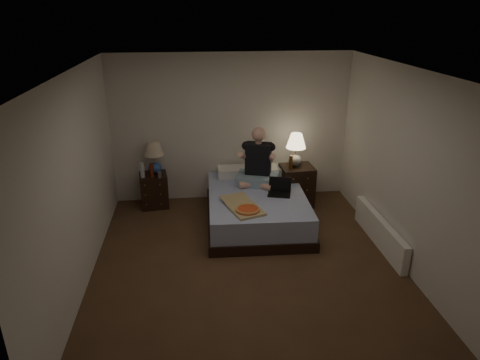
{
  "coord_description": "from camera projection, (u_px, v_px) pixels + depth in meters",
  "views": [
    {
      "loc": [
        -0.63,
        -4.74,
        3.15
      ],
      "look_at": [
        0.0,
        0.9,
        0.85
      ],
      "focal_mm": 32.0,
      "sensor_mm": 36.0,
      "label": 1
    }
  ],
  "objects": [
    {
      "name": "radiator",
      "position": [
        380.0,
        232.0,
        6.05
      ],
      "size": [
        0.1,
        1.6,
        0.4
      ],
      "primitive_type": "cube",
      "color": "white",
      "rests_on": "floor"
    },
    {
      "name": "water_bottle",
      "position": [
        142.0,
        170.0,
        6.91
      ],
      "size": [
        0.07,
        0.07,
        0.25
      ],
      "primitive_type": "cylinder",
      "color": "silver",
      "rests_on": "nightstand_left"
    },
    {
      "name": "lamp_right",
      "position": [
        296.0,
        150.0,
        7.03
      ],
      "size": [
        0.38,
        0.38,
        0.56
      ],
      "primitive_type": null,
      "rotation": [
        0.0,
        0.0,
        0.23
      ],
      "color": "gray",
      "rests_on": "nightstand_right"
    },
    {
      "name": "floor",
      "position": [
        248.0,
        265.0,
        5.62
      ],
      "size": [
        4.0,
        4.5,
        0.0
      ],
      "primitive_type": "cube",
      "color": "brown",
      "rests_on": "ground"
    },
    {
      "name": "lamp_left",
      "position": [
        154.0,
        157.0,
        7.03
      ],
      "size": [
        0.4,
        0.4,
        0.56
      ],
      "primitive_type": null,
      "rotation": [
        0.0,
        0.0,
        0.29
      ],
      "color": "#294B97",
      "rests_on": "nightstand_left"
    },
    {
      "name": "person",
      "position": [
        258.0,
        157.0,
        6.76
      ],
      "size": [
        0.78,
        0.69,
        0.93
      ],
      "primitive_type": null,
      "rotation": [
        0.0,
        0.0,
        -0.3
      ],
      "color": "black",
      "rests_on": "bed"
    },
    {
      "name": "beer_bottle_left",
      "position": [
        152.0,
        170.0,
        6.93
      ],
      "size": [
        0.06,
        0.06,
        0.23
      ],
      "primitive_type": "cylinder",
      "color": "#5C1E0D",
      "rests_on": "nightstand_left"
    },
    {
      "name": "nightstand_left",
      "position": [
        154.0,
        190.0,
        7.2
      ],
      "size": [
        0.49,
        0.45,
        0.58
      ],
      "primitive_type": "cube",
      "rotation": [
        0.0,
        0.0,
        0.13
      ],
      "color": "black",
      "rests_on": "floor"
    },
    {
      "name": "bed",
      "position": [
        256.0,
        208.0,
        6.67
      ],
      "size": [
        1.53,
        2.0,
        0.49
      ],
      "primitive_type": "cube",
      "rotation": [
        0.0,
        0.0,
        -0.03
      ],
      "color": "#5C70B9",
      "rests_on": "floor"
    },
    {
      "name": "wall_back",
      "position": [
        231.0,
        128.0,
        7.22
      ],
      "size": [
        4.0,
        0.0,
        2.5
      ],
      "primitive_type": "cube",
      "rotation": [
        1.57,
        0.0,
        0.0
      ],
      "color": "silver",
      "rests_on": "ground"
    },
    {
      "name": "wall_right",
      "position": [
        406.0,
        171.0,
        5.35
      ],
      "size": [
        0.0,
        4.5,
        2.5
      ],
      "primitive_type": "cube",
      "rotation": [
        1.57,
        0.0,
        -1.57
      ],
      "color": "silver",
      "rests_on": "ground"
    },
    {
      "name": "nightstand_right",
      "position": [
        296.0,
        186.0,
        7.24
      ],
      "size": [
        0.56,
        0.51,
        0.69
      ],
      "primitive_type": "cube",
      "rotation": [
        0.0,
        0.0,
        0.06
      ],
      "color": "black",
      "rests_on": "floor"
    },
    {
      "name": "wall_left",
      "position": [
        77.0,
        184.0,
        4.94
      ],
      "size": [
        0.0,
        4.5,
        2.5
      ],
      "primitive_type": "cube",
      "rotation": [
        1.57,
        0.0,
        1.57
      ],
      "color": "silver",
      "rests_on": "ground"
    },
    {
      "name": "pizza_box",
      "position": [
        248.0,
        210.0,
        5.95
      ],
      "size": [
        0.62,
        0.85,
        0.08
      ],
      "primitive_type": null,
      "rotation": [
        0.0,
        0.0,
        0.32
      ],
      "color": "tan",
      "rests_on": "bed"
    },
    {
      "name": "laptop",
      "position": [
        279.0,
        188.0,
        6.49
      ],
      "size": [
        0.4,
        0.36,
        0.24
      ],
      "primitive_type": null,
      "rotation": [
        0.0,
        0.0,
        -0.27
      ],
      "color": "black",
      "rests_on": "bed"
    },
    {
      "name": "soda_can",
      "position": [
        160.0,
        175.0,
        6.93
      ],
      "size": [
        0.07,
        0.07,
        0.1
      ],
      "primitive_type": "cylinder",
      "color": "#A2A29D",
      "rests_on": "nightstand_left"
    },
    {
      "name": "wall_front",
      "position": [
        289.0,
        292.0,
        3.08
      ],
      "size": [
        4.0,
        0.0,
        2.5
      ],
      "primitive_type": "cube",
      "rotation": [
        -1.57,
        0.0,
        0.0
      ],
      "color": "silver",
      "rests_on": "ground"
    },
    {
      "name": "ceiling",
      "position": [
        249.0,
        71.0,
        4.68
      ],
      "size": [
        4.0,
        4.5,
        0.0
      ],
      "primitive_type": "cube",
      "rotation": [
        3.14,
        0.0,
        0.0
      ],
      "color": "white",
      "rests_on": "ground"
    },
    {
      "name": "beer_bottle_right",
      "position": [
        291.0,
        162.0,
        6.97
      ],
      "size": [
        0.06,
        0.06,
        0.23
      ],
      "primitive_type": "cylinder",
      "color": "#5B300D",
      "rests_on": "nightstand_right"
    }
  ]
}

